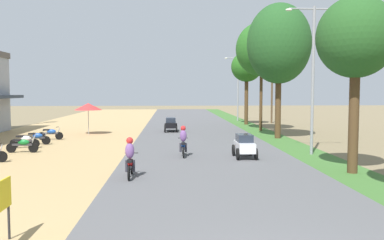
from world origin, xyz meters
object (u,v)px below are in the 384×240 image
Objects in this scene: parked_motorbike_fourth at (25,140)px; parked_motorbike_sixth at (51,133)px; median_tree_second at (356,39)px; median_tree_fourth at (262,49)px; median_tree_third at (279,44)px; utility_pole_near at (272,85)px; parked_motorbike_third at (23,144)px; car_sedan_black at (171,124)px; parked_motorbike_fifth at (37,137)px; motorbike_foreground_rider at (130,159)px; streetlamp_mid at (238,84)px; car_hatchback_white at (244,145)px; motorbike_ahead_second at (183,142)px; median_tree_fifth at (247,67)px; streetlamp_near at (313,70)px; vendor_umbrella at (88,107)px.

parked_motorbike_sixth is at bearing 85.42° from parked_motorbike_fourth.
median_tree_second is 0.79× the size of median_tree_fourth.
median_tree_fourth is at bearing 19.67° from parked_motorbike_sixth.
median_tree_third is 15.30m from utility_pole_near.
parked_motorbike_third is 1.00× the size of parked_motorbike_sixth.
parked_motorbike_fourth is 18.62m from median_tree_third.
parked_motorbike_fourth is 0.80× the size of car_sedan_black.
parked_motorbike_fourth is 1.00× the size of parked_motorbike_fifth.
motorbike_foreground_rider is (6.99, -13.26, 0.30)m from parked_motorbike_sixth.
streetlamp_mid is (16.55, 20.19, 3.83)m from parked_motorbike_fifth.
utility_pole_near is (3.34, -2.66, -0.17)m from streetlamp_mid.
car_sedan_black is (-3.86, 13.98, -0.01)m from car_hatchback_white.
motorbike_ahead_second is (-7.14, -25.53, -3.53)m from streetlamp_mid.
parked_motorbike_third is 0.24× the size of streetlamp_mid.
utility_pole_near is at bearing 35.83° from median_tree_fifth.
median_tree_third is 1.04× the size of median_tree_fourth.
median_tree_second reaches higher than parked_motorbike_third.
parked_motorbike_fifth is 0.24× the size of median_tree_fifth.
parked_motorbike_fourth is at bearing -97.86° from parked_motorbike_fifth.
median_tree_fourth is 5.28× the size of motorbike_ahead_second.
car_hatchback_white is 7.21m from motorbike_foreground_rider.
motorbike_ahead_second reaches higher than car_sedan_black.
car_hatchback_white is 1.11× the size of motorbike_ahead_second.
parked_motorbike_third is at bearing -158.97° from median_tree_third.
parked_motorbike_third is at bearing 133.65° from motorbike_foreground_rider.
streetlamp_near is 1.01× the size of utility_pole_near.
parked_motorbike_third is 3.48m from parked_motorbike_fifth.
streetlamp_mid is at bearing 52.35° from parked_motorbike_fourth.
streetlamp_near is (-0.14, -7.73, -2.28)m from median_tree_third.
parked_motorbike_sixth is at bearing 139.21° from motorbike_ahead_second.
median_tree_fourth is (16.91, 10.15, 6.64)m from parked_motorbike_fourth.
motorbike_foreground_rider is 1.00× the size of motorbike_ahead_second.
car_sedan_black is at bearing 121.08° from streetlamp_near.
median_tree_second is 0.93× the size of streetlamp_near.
streetlamp_near is at bearing -90.61° from median_tree_fourth.
utility_pole_near reaches higher than median_tree_second.
vendor_umbrella is at bearing -135.86° from streetlamp_mid.
parked_motorbike_fifth and parked_motorbike_sixth have the same top height.
median_tree_fifth is 4.20× the size of motorbike_ahead_second.
utility_pole_near is 4.48× the size of motorbike_ahead_second.
median_tree_third reaches higher than median_tree_fourth.
car_hatchback_white is at bearing -25.18° from parked_motorbike_fifth.
car_sedan_black is 1.26× the size of motorbike_foreground_rider.
utility_pole_near is (3.33, 27.54, -1.55)m from median_tree_second.
median_tree_fourth reaches higher than car_sedan_black.
motorbike_ahead_second is (-7.28, -13.94, -6.34)m from median_tree_fourth.
parked_motorbike_third is 0.71× the size of vendor_umbrella.
median_tree_fifth is at bearing 31.78° from vendor_umbrella.
median_tree_fifth reaches higher than car_hatchback_white.
parked_motorbike_fourth is 0.19× the size of median_tree_fourth.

